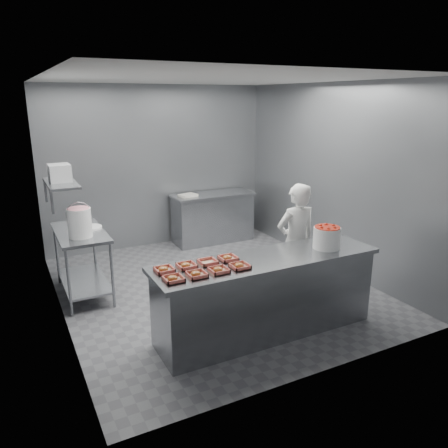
{
  "coord_description": "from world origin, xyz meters",
  "views": [
    {
      "loc": [
        -2.45,
        -5.1,
        2.57
      ],
      "look_at": [
        0.06,
        -0.2,
        0.98
      ],
      "focal_mm": 35.0,
      "sensor_mm": 36.0,
      "label": 1
    }
  ],
  "objects_px": {
    "tray_0": "(173,279)",
    "strawberry_tub": "(327,237)",
    "tray_1": "(196,274)",
    "service_counter": "(266,295)",
    "appliance": "(60,173)",
    "tray_4": "(164,270)",
    "back_counter": "(213,217)",
    "tray_2": "(219,270)",
    "tray_3": "(240,266)",
    "glaze_bucket": "(80,222)",
    "tray_7": "(228,258)",
    "tray_6": "(208,262)",
    "prep_table": "(82,253)",
    "tray_5": "(186,266)",
    "worker": "(296,242)"
  },
  "relations": [
    {
      "from": "tray_0",
      "to": "strawberry_tub",
      "type": "bearing_deg",
      "value": 2.5
    },
    {
      "from": "tray_1",
      "to": "tray_0",
      "type": "bearing_deg",
      "value": 180.0
    },
    {
      "from": "service_counter",
      "to": "appliance",
      "type": "xyz_separation_m",
      "value": [
        -1.82,
        1.97,
        1.22
      ]
    },
    {
      "from": "service_counter",
      "to": "tray_4",
      "type": "height_order",
      "value": "tray_4"
    },
    {
      "from": "back_counter",
      "to": "tray_2",
      "type": "height_order",
      "value": "tray_2"
    },
    {
      "from": "tray_0",
      "to": "tray_1",
      "type": "height_order",
      "value": "same"
    },
    {
      "from": "tray_3",
      "to": "tray_4",
      "type": "bearing_deg",
      "value": 160.29
    },
    {
      "from": "tray_1",
      "to": "service_counter",
      "type": "bearing_deg",
      "value": 8.16
    },
    {
      "from": "back_counter",
      "to": "strawberry_tub",
      "type": "xyz_separation_m",
      "value": [
        -0.13,
        -3.3,
        0.58
      ]
    },
    {
      "from": "glaze_bucket",
      "to": "tray_7",
      "type": "bearing_deg",
      "value": -50.98
    },
    {
      "from": "tray_6",
      "to": "prep_table",
      "type": "bearing_deg",
      "value": 118.63
    },
    {
      "from": "tray_3",
      "to": "tray_4",
      "type": "relative_size",
      "value": 1.0
    },
    {
      "from": "tray_1",
      "to": "tray_7",
      "type": "xyz_separation_m",
      "value": [
        0.48,
        0.26,
        0.0
      ]
    },
    {
      "from": "tray_7",
      "to": "strawberry_tub",
      "type": "relative_size",
      "value": 0.61
    },
    {
      "from": "service_counter",
      "to": "back_counter",
      "type": "height_order",
      "value": "same"
    },
    {
      "from": "tray_2",
      "to": "tray_5",
      "type": "bearing_deg",
      "value": 132.93
    },
    {
      "from": "tray_1",
      "to": "strawberry_tub",
      "type": "relative_size",
      "value": 0.61
    },
    {
      "from": "tray_0",
      "to": "tray_3",
      "type": "distance_m",
      "value": 0.72
    },
    {
      "from": "tray_2",
      "to": "worker",
      "type": "relative_size",
      "value": 0.12
    },
    {
      "from": "prep_table",
      "to": "appliance",
      "type": "relative_size",
      "value": 4.16
    },
    {
      "from": "prep_table",
      "to": "glaze_bucket",
      "type": "distance_m",
      "value": 0.57
    },
    {
      "from": "prep_table",
      "to": "tray_7",
      "type": "height_order",
      "value": "tray_7"
    },
    {
      "from": "back_counter",
      "to": "tray_3",
      "type": "xyz_separation_m",
      "value": [
        -1.32,
        -3.38,
        0.47
      ]
    },
    {
      "from": "tray_0",
      "to": "tray_6",
      "type": "bearing_deg",
      "value": 28.11
    },
    {
      "from": "strawberry_tub",
      "to": "glaze_bucket",
      "type": "xyz_separation_m",
      "value": [
        -2.45,
        1.73,
        0.06
      ]
    },
    {
      "from": "worker",
      "to": "tray_1",
      "type": "bearing_deg",
      "value": 24.95
    },
    {
      "from": "strawberry_tub",
      "to": "glaze_bucket",
      "type": "relative_size",
      "value": 0.69
    },
    {
      "from": "back_counter",
      "to": "tray_3",
      "type": "bearing_deg",
      "value": -111.32
    },
    {
      "from": "tray_0",
      "to": "worker",
      "type": "xyz_separation_m",
      "value": [
        1.96,
        0.73,
        -0.15
      ]
    },
    {
      "from": "back_counter",
      "to": "tray_4",
      "type": "distance_m",
      "value": 3.76
    },
    {
      "from": "tray_0",
      "to": "strawberry_tub",
      "type": "distance_m",
      "value": 1.91
    },
    {
      "from": "tray_7",
      "to": "service_counter",
      "type": "bearing_deg",
      "value": -17.12
    },
    {
      "from": "tray_3",
      "to": "tray_6",
      "type": "distance_m",
      "value": 0.35
    },
    {
      "from": "tray_3",
      "to": "glaze_bucket",
      "type": "height_order",
      "value": "glaze_bucket"
    },
    {
      "from": "strawberry_tub",
      "to": "back_counter",
      "type": "bearing_deg",
      "value": 87.76
    },
    {
      "from": "tray_1",
      "to": "worker",
      "type": "xyz_separation_m",
      "value": [
        1.72,
        0.73,
        -0.15
      ]
    },
    {
      "from": "tray_3",
      "to": "tray_7",
      "type": "xyz_separation_m",
      "value": [
        0.0,
        0.26,
        0.0
      ]
    },
    {
      "from": "glaze_bucket",
      "to": "appliance",
      "type": "xyz_separation_m",
      "value": [
        -0.14,
        0.29,
        0.58
      ]
    },
    {
      "from": "strawberry_tub",
      "to": "prep_table",
      "type": "bearing_deg",
      "value": 140.5
    },
    {
      "from": "prep_table",
      "to": "tray_6",
      "type": "relative_size",
      "value": 6.4
    },
    {
      "from": "tray_3",
      "to": "glaze_bucket",
      "type": "distance_m",
      "value": 2.22
    },
    {
      "from": "tray_2",
      "to": "tray_7",
      "type": "relative_size",
      "value": 1.0
    },
    {
      "from": "tray_4",
      "to": "tray_7",
      "type": "relative_size",
      "value": 1.0
    },
    {
      "from": "prep_table",
      "to": "tray_6",
      "type": "bearing_deg",
      "value": -61.37
    },
    {
      "from": "tray_7",
      "to": "tray_1",
      "type": "bearing_deg",
      "value": -151.74
    },
    {
      "from": "prep_table",
      "to": "appliance",
      "type": "bearing_deg",
      "value": 172.4
    },
    {
      "from": "tray_4",
      "to": "glaze_bucket",
      "type": "xyz_separation_m",
      "value": [
        -0.54,
        1.56,
        0.17
      ]
    },
    {
      "from": "tray_2",
      "to": "tray_4",
      "type": "xyz_separation_m",
      "value": [
        -0.48,
        0.26,
        0.0
      ]
    },
    {
      "from": "tray_2",
      "to": "tray_7",
      "type": "bearing_deg",
      "value": 47.07
    },
    {
      "from": "tray_2",
      "to": "glaze_bucket",
      "type": "relative_size",
      "value": 0.42
    }
  ]
}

